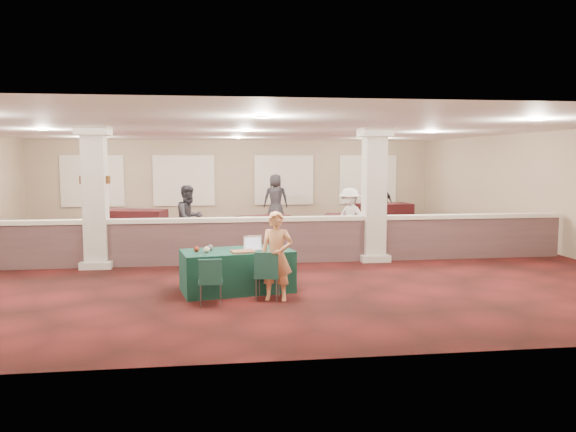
{
  "coord_description": "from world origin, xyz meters",
  "views": [
    {
      "loc": [
        -0.85,
        -14.63,
        2.49
      ],
      "look_at": [
        0.84,
        -2.0,
        1.17
      ],
      "focal_mm": 35.0,
      "sensor_mm": 36.0,
      "label": 1
    }
  ],
  "objects": [
    {
      "name": "partition_wall",
      "position": [
        0.0,
        -1.5,
        0.57
      ],
      "size": [
        15.6,
        0.28,
        1.1
      ],
      "color": "#4C3437",
      "rests_on": "ground"
    },
    {
      "name": "attendee_c",
      "position": [
        5.58,
        6.0,
        0.77
      ],
      "size": [
        1.0,
        0.79,
        1.54
      ],
      "primitive_type": "imported",
      "rotation": [
        0.0,
        0.0,
        0.47
      ],
      "color": "black",
      "rests_on": "ground"
    },
    {
      "name": "near_table",
      "position": [
        -0.43,
        -4.26,
        0.39
      ],
      "size": [
        2.18,
        1.37,
        0.78
      ],
      "primitive_type": "cube",
      "rotation": [
        0.0,
        0.0,
        0.19
      ],
      "color": "#0E3429",
      "rests_on": "ground"
    },
    {
      "name": "sconce_left",
      "position": [
        -3.78,
        -1.5,
        2.0
      ],
      "size": [
        0.12,
        0.12,
        0.18
      ],
      "color": "brown",
      "rests_on": "column_left"
    },
    {
      "name": "far_table_back_left",
      "position": [
        -3.42,
        4.12,
        0.4
      ],
      "size": [
        2.15,
        1.39,
        0.8
      ],
      "primitive_type": "cube",
      "rotation": [
        0.0,
        0.0,
        -0.21
      ],
      "color": "black",
      "rests_on": "ground"
    },
    {
      "name": "screen_glow",
      "position": [
        -0.13,
        -4.14,
        0.9
      ],
      "size": [
        0.31,
        0.06,
        0.2
      ],
      "primitive_type": "cube",
      "rotation": [
        0.0,
        0.0,
        0.19
      ],
      "color": "silver",
      "rests_on": "near_table"
    },
    {
      "name": "far_table_back_right",
      "position": [
        5.46,
        5.52,
        0.4
      ],
      "size": [
        2.1,
        1.24,
        0.8
      ],
      "primitive_type": "cube",
      "rotation": [
        0.0,
        0.0,
        0.13
      ],
      "color": "black",
      "rests_on": "ground"
    },
    {
      "name": "wall_back",
      "position": [
        0.0,
        8.0,
        1.6
      ],
      "size": [
        16.0,
        0.04,
        3.2
      ],
      "primitive_type": "cube",
      "color": "gray",
      "rests_on": "ground"
    },
    {
      "name": "yarn_grey",
      "position": [
        -0.92,
        -4.23,
        0.83
      ],
      "size": [
        0.11,
        0.11,
        0.11
      ],
      "primitive_type": "sphere",
      "color": "#494A4E",
      "rests_on": "near_table"
    },
    {
      "name": "laptop_base",
      "position": [
        -0.11,
        -4.26,
        0.79
      ],
      "size": [
        0.39,
        0.31,
        0.02
      ],
      "primitive_type": "cube",
      "rotation": [
        0.0,
        0.0,
        0.19
      ],
      "color": "silver",
      "rests_on": "near_table"
    },
    {
      "name": "attendee_b",
      "position": [
        2.87,
        0.39,
        0.84
      ],
      "size": [
        1.05,
        1.14,
        1.67
      ],
      "primitive_type": "imported",
      "rotation": [
        0.0,
        0.0,
        -0.89
      ],
      "color": "beige",
      "rests_on": "ground"
    },
    {
      "name": "scissors",
      "position": [
        0.31,
        -4.43,
        0.78
      ],
      "size": [
        0.13,
        0.06,
        0.01
      ],
      "primitive_type": "cube",
      "rotation": [
        0.0,
        0.0,
        0.19
      ],
      "color": "#B41317",
      "rests_on": "near_table"
    },
    {
      "name": "attendee_d",
      "position": [
        1.5,
        6.54,
        0.94
      ],
      "size": [
        0.96,
        0.56,
        1.89
      ],
      "primitive_type": "imported",
      "rotation": [
        0.0,
        0.0,
        3.08
      ],
      "color": "black",
      "rests_on": "ground"
    },
    {
      "name": "far_table_front_right",
      "position": [
        3.45,
        2.04,
        0.38
      ],
      "size": [
        2.08,
        1.53,
        0.76
      ],
      "primitive_type": "cube",
      "rotation": [
        0.0,
        0.0,
        -0.35
      ],
      "color": "black",
      "rests_on": "ground"
    },
    {
      "name": "wall_right",
      "position": [
        8.0,
        0.0,
        1.6
      ],
      "size": [
        0.04,
        16.0,
        3.2
      ],
      "primitive_type": "cube",
      "color": "gray",
      "rests_on": "ground"
    },
    {
      "name": "knitting",
      "position": [
        -0.33,
        -4.51,
        0.79
      ],
      "size": [
        0.48,
        0.39,
        0.03
      ],
      "primitive_type": "cube",
      "rotation": [
        0.0,
        0.0,
        0.19
      ],
      "color": "#BF5E1E",
      "rests_on": "near_table"
    },
    {
      "name": "attendee_a",
      "position": [
        -1.5,
        0.49,
        0.88
      ],
      "size": [
        0.95,
        0.92,
        1.77
      ],
      "primitive_type": "imported",
      "rotation": [
        0.0,
        0.0,
        0.73
      ],
      "color": "black",
      "rests_on": "ground"
    },
    {
      "name": "laptop_screen",
      "position": [
        -0.13,
        -4.14,
        0.91
      ],
      "size": [
        0.35,
        0.08,
        0.23
      ],
      "primitive_type": "cube",
      "rotation": [
        0.0,
        0.0,
        0.19
      ],
      "color": "silver",
      "rests_on": "near_table"
    },
    {
      "name": "ground",
      "position": [
        0.0,
        0.0,
        0.0
      ],
      "size": [
        16.0,
        16.0,
        0.0
      ],
      "primitive_type": "plane",
      "color": "#491212",
      "rests_on": "ground"
    },
    {
      "name": "wall_front",
      "position": [
        0.0,
        -8.0,
        1.6
      ],
      "size": [
        16.0,
        0.04,
        3.2
      ],
      "primitive_type": "cube",
      "color": "gray",
      "rests_on": "ground"
    },
    {
      "name": "far_table_front_left",
      "position": [
        -2.5,
        0.3,
        0.37
      ],
      "size": [
        1.91,
        1.13,
        0.74
      ],
      "primitive_type": "cube",
      "rotation": [
        0.0,
        0.0,
        -0.12
      ],
      "color": "black",
      "rests_on": "ground"
    },
    {
      "name": "conf_chair_main",
      "position": [
        0.06,
        -4.99,
        0.51
      ],
      "size": [
        0.52,
        0.52,
        0.87
      ],
      "rotation": [
        0.0,
        0.0,
        -0.23
      ],
      "color": "#1D5446",
      "rests_on": "ground"
    },
    {
      "name": "yarn_cream",
      "position": [
        -0.98,
        -4.48,
        0.84
      ],
      "size": [
        0.12,
        0.12,
        0.12
      ],
      "primitive_type": "sphere",
      "color": "beige",
      "rests_on": "near_table"
    },
    {
      "name": "column_left",
      "position": [
        -3.5,
        -1.5,
        1.64
      ],
      "size": [
        0.72,
        0.72,
        3.2
      ],
      "color": "beige",
      "rests_on": "ground"
    },
    {
      "name": "column_right",
      "position": [
        3.0,
        -1.5,
        1.64
      ],
      "size": [
        0.72,
        0.72,
        3.2
      ],
      "color": "beige",
      "rests_on": "ground"
    },
    {
      "name": "conf_chair_side",
      "position": [
        -0.92,
        -5.22,
        0.48
      ],
      "size": [
        0.41,
        0.41,
        0.81
      ],
      "rotation": [
        0.0,
        0.0,
        0.0
      ],
      "color": "#1D5446",
      "rests_on": "ground"
    },
    {
      "name": "sconce_right",
      "position": [
        -3.22,
        -1.5,
        2.0
      ],
      "size": [
        0.12,
        0.12,
        0.18
      ],
      "color": "brown",
      "rests_on": "column_left"
    },
    {
      "name": "far_table_back_center",
      "position": [
        0.75,
        3.2,
        0.33
      ],
      "size": [
        1.79,
        1.34,
        0.65
      ],
      "primitive_type": "cube",
      "rotation": [
        0.0,
        0.0,
        0.38
      ],
      "color": "black",
      "rests_on": "ground"
    },
    {
      "name": "yarn_red",
      "position": [
        -1.17,
        -4.35,
        0.83
      ],
      "size": [
        0.11,
        0.11,
        0.11
      ],
      "primitive_type": "sphere",
      "color": "maroon",
      "rests_on": "near_table"
    },
    {
      "name": "woman",
      "position": [
        0.23,
        -5.02,
        0.78
      ],
      "size": [
        0.64,
        0.5,
        1.57
      ],
      "primitive_type": "imported",
      "rotation": [
        0.0,
        0.0,
        -0.25
      ],
      "color": "#E6A864",
      "rests_on": "ground"
    },
    {
      "name": "ceiling",
      "position": [
        0.0,
        0.0,
        3.2
      ],
      "size": [
        16.0,
        16.0,
        0.02
      ],
      "primitive_type": "cube",
      "color": "white",
      "rests_on": "wall_back"
    },
    {
      "name": "far_table_front_center",
      "position": [
        2.0,
        0.3,
        0.38
      ],
      "size": [
        1.97,
        1.2,
        0.75
      ],
      "primitive_type": "cube",
      "rotation": [
        0.0,
        0.0,
        -0.15
      ],
      "color": "black",
      "rests_on": "ground"
    }
  ]
}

